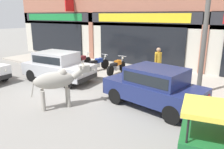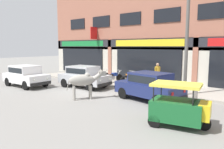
{
  "view_description": "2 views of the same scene",
  "coord_description": "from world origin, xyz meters",
  "views": [
    {
      "loc": [
        6.32,
        -6.38,
        3.22
      ],
      "look_at": [
        1.26,
        1.0,
        0.77
      ],
      "focal_mm": 35.0,
      "sensor_mm": 36.0,
      "label": 1
    },
    {
      "loc": [
        9.08,
        -9.14,
        2.79
      ],
      "look_at": [
        0.49,
        1.0,
        1.07
      ],
      "focal_mm": 35.0,
      "sensor_mm": 36.0,
      "label": 2
    }
  ],
  "objects": [
    {
      "name": "cow",
      "position": [
        0.61,
        -1.43,
        1.01
      ],
      "size": [
        1.38,
        1.89,
        1.61
      ],
      "color": "#9E998E",
      "rests_on": "ground"
    },
    {
      "name": "utility_pole",
      "position": [
        4.49,
        2.5,
        3.26
      ],
      "size": [
        0.18,
        0.18,
        6.26
      ],
      "primitive_type": "cylinder",
      "color": "#595651",
      "rests_on": "sidewalk"
    },
    {
      "name": "motorcycle_2",
      "position": [
        0.01,
        3.28,
        0.52
      ],
      "size": [
        0.52,
        1.81,
        0.88
      ],
      "color": "black",
      "rests_on": "sidewalk"
    },
    {
      "name": "motorcycle_0",
      "position": [
        -2.51,
        3.2,
        0.52
      ],
      "size": [
        0.52,
        1.81,
        0.88
      ],
      "color": "black",
      "rests_on": "sidewalk"
    },
    {
      "name": "sidewalk",
      "position": [
        0.0,
        4.01,
        0.06
      ],
      "size": [
        19.0,
        3.62,
        0.13
      ],
      "primitive_type": "cube",
      "color": "#A8A093",
      "rests_on": "ground"
    },
    {
      "name": "ground_plane",
      "position": [
        0.0,
        0.0,
        0.0
      ],
      "size": [
        90.0,
        90.0,
        0.0
      ],
      "primitive_type": "plane",
      "color": "gray"
    },
    {
      "name": "shop_building",
      "position": [
        -0.0,
        6.08,
        3.95
      ],
      "size": [
        23.0,
        1.4,
        8.35
      ],
      "color": "#9E604C",
      "rests_on": "ground"
    },
    {
      "name": "motorcycle_1",
      "position": [
        -1.25,
        3.18,
        0.52
      ],
      "size": [
        0.59,
        1.8,
        0.88
      ],
      "color": "black",
      "rests_on": "sidewalk"
    },
    {
      "name": "auto_rickshaw",
      "position": [
        6.1,
        -1.99,
        0.66
      ],
      "size": [
        2.12,
        1.5,
        1.52
      ],
      "color": "black",
      "rests_on": "ground"
    },
    {
      "name": "car_0",
      "position": [
        -5.25,
        -1.55,
        0.81
      ],
      "size": [
        3.67,
        1.73,
        1.46
      ],
      "color": "black",
      "rests_on": "ground"
    },
    {
      "name": "pedestrian",
      "position": [
        2.36,
        3.29,
        1.11
      ],
      "size": [
        0.32,
        0.49,
        1.6
      ],
      "color": "#2D2D33",
      "rests_on": "sidewalk"
    },
    {
      "name": "car_1",
      "position": [
        -1.87,
        0.82,
        0.81
      ],
      "size": [
        3.72,
        1.92,
        1.46
      ],
      "color": "black",
      "rests_on": "ground"
    },
    {
      "name": "car_2",
      "position": [
        3.41,
        0.52,
        0.81
      ],
      "size": [
        3.77,
        2.12,
        1.46
      ],
      "color": "black",
      "rests_on": "ground"
    }
  ]
}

